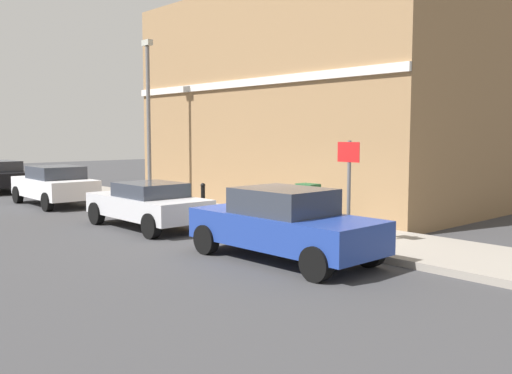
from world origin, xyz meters
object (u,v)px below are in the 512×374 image
Objects in this scene: lamppost at (149,114)px; bollard_near_cabinet at (272,201)px; utility_cabinet at (308,207)px; street_sign at (349,177)px; car_blue at (284,224)px; car_white at (55,185)px; bollard_far_kerb at (203,200)px; car_silver at (148,204)px.

bollard_near_cabinet is at bearing -87.69° from lamppost.
street_sign is at bearing -115.41° from utility_cabinet.
car_blue is 1.05× the size of car_white.
street_sign is at bearing -107.22° from bollard_near_cabinet.
utility_cabinet is at bearing -69.07° from bollard_far_kerb.
car_silver is 5.46m from lamppost.
street_sign is (-1.02, -2.14, 0.98)m from utility_cabinet.
car_white is 1.76× the size of street_sign.
bollard_near_cabinet is at bearing -161.52° from car_white.
lamppost reaches higher than car_blue.
car_white is (0.08, 11.84, -0.01)m from car_blue.
lamppost reaches higher than bollard_far_kerb.
car_silver is at bearing 106.46° from street_sign.
bollard_far_kerb is at bearing 128.90° from bollard_near_cabinet.
lamppost reaches higher than car_silver.
car_white is at bearing -0.61° from car_silver.
bollard_far_kerb is 5.33m from lamppost.
car_silver is 3.45m from bollard_near_cabinet.
lamppost is at bearing -134.25° from car_white.
bollard_far_kerb is at bearing -167.35° from car_white.
utility_cabinet is at bearing -57.26° from car_blue.
car_silver is at bearing 143.77° from bollard_near_cabinet.
car_white reaches higher than car_silver.
street_sign reaches higher than car_silver.
bollard_far_kerb is at bearing -18.77° from car_blue.
bollard_near_cabinet is at bearing -126.18° from car_silver.
lamppost reaches higher than street_sign.
utility_cabinet is at bearing -164.48° from car_white.
car_silver is 4.41m from utility_cabinet.
lamppost is (1.01, 4.54, 2.60)m from bollard_far_kerb.
utility_cabinet is 3.23m from bollard_far_kerb.
bollard_near_cabinet is 6.63m from lamppost.
car_silver is 3.90× the size of bollard_near_cabinet.
car_white reaches higher than bollard_far_kerb.
utility_cabinet is 1.47m from bollard_near_cabinet.
car_silver is at bearing -1.17° from car_blue.
bollard_far_kerb is (1.54, 4.82, -0.05)m from car_blue.
street_sign reaches higher than bollard_near_cabinet.
lamppost is at bearing 92.31° from bollard_near_cabinet.
street_sign is at bearing -88.47° from bollard_far_kerb.
utility_cabinet is (2.69, 1.80, -0.08)m from car_blue.
bollard_far_kerb is at bearing 110.93° from utility_cabinet.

